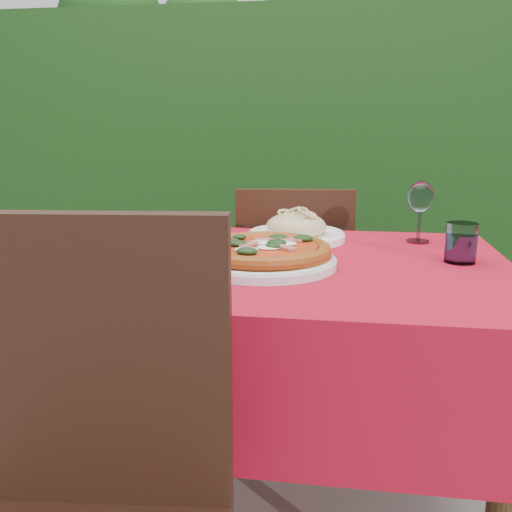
# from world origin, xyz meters

# --- Properties ---
(hedge) EXTENTS (3.20, 0.55, 1.78)m
(hedge) POSITION_xyz_m (0.00, 1.55, 0.92)
(hedge) COLOR black
(hedge) RESTS_ON ground
(dining_table) EXTENTS (1.26, 0.86, 0.75)m
(dining_table) POSITION_xyz_m (0.00, 0.00, 0.60)
(dining_table) COLOR #412715
(dining_table) RESTS_ON ground
(chair_near) EXTENTS (0.47, 0.47, 0.95)m
(chair_near) POSITION_xyz_m (-0.14, -0.69, 0.54)
(chair_near) COLOR black
(chair_near) RESTS_ON ground
(chair_far) EXTENTS (0.43, 0.43, 0.87)m
(chair_far) POSITION_xyz_m (0.06, 0.59, 0.50)
(chair_far) COLOR black
(chair_far) RESTS_ON ground
(pizza_plate) EXTENTS (0.35, 0.35, 0.07)m
(pizza_plate) POSITION_xyz_m (0.04, -0.07, 0.78)
(pizza_plate) COLOR silver
(pizza_plate) RESTS_ON dining_table
(pasta_plate) EXTENTS (0.28, 0.28, 0.08)m
(pasta_plate) POSITION_xyz_m (0.09, 0.26, 0.78)
(pasta_plate) COLOR white
(pasta_plate) RESTS_ON dining_table
(water_glass) EXTENTS (0.07, 0.07, 0.10)m
(water_glass) POSITION_xyz_m (0.51, 0.04, 0.79)
(water_glass) COLOR silver
(water_glass) RESTS_ON dining_table
(wine_glass) EXTENTS (0.07, 0.07, 0.17)m
(wine_glass) POSITION_xyz_m (0.44, 0.28, 0.87)
(wine_glass) COLOR silver
(wine_glass) RESTS_ON dining_table
(fork) EXTENTS (0.05, 0.18, 0.00)m
(fork) POSITION_xyz_m (-0.33, -0.03, 0.75)
(fork) COLOR #B1B1B8
(fork) RESTS_ON dining_table
(steel_ramekin) EXTENTS (0.07, 0.07, 0.03)m
(steel_ramekin) POSITION_xyz_m (-0.45, 0.28, 0.76)
(steel_ramekin) COLOR #B0B0B7
(steel_ramekin) RESTS_ON dining_table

